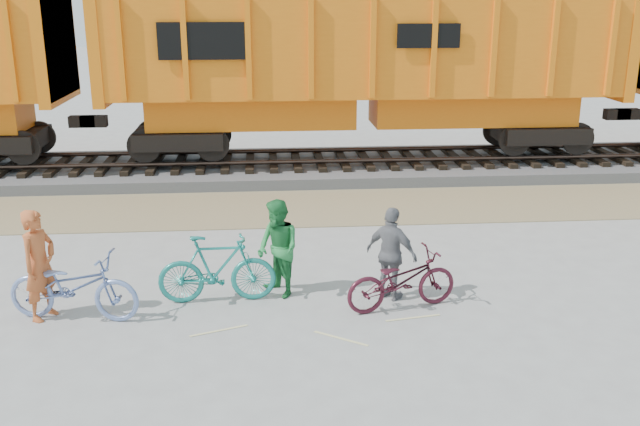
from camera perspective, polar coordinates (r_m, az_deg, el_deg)
The scene contains 11 objects.
ground at distance 11.65m, azimuth -2.92°, elevation -7.47°, with size 120.00×120.00×0.00m, color #9E9E99.
gravel_strip at distance 16.81m, azimuth -3.52°, elevation 0.38°, with size 120.00×3.00×0.02m, color #95815C.
ballast_bed at distance 20.15m, azimuth -3.75°, elevation 3.63°, with size 120.00×4.00×0.30m, color slate.
track at distance 20.08m, azimuth -3.77°, elevation 4.52°, with size 120.00×2.60×0.24m.
hopper_car_center at distance 19.88m, azimuth 3.52°, elevation 11.80°, with size 14.00×3.13×4.65m.
bicycle_blue at distance 11.64m, azimuth -19.13°, elevation -5.58°, with size 0.72×2.06×1.08m, color #7087C0.
bicycle_teal at distance 11.72m, azimuth -8.24°, elevation -4.45°, with size 0.54×1.91×1.15m, color #1C7E75.
bicycle_maroon at distance 11.46m, azimuth 6.55°, elevation -5.35°, with size 0.65×1.85×0.97m, color #441421.
person_solo at distance 11.75m, azimuth -21.54°, elevation -3.88°, with size 0.64×0.42×1.75m, color #BA5729.
person_man at distance 11.79m, azimuth -3.38°, elevation -2.86°, with size 0.80×0.62×1.64m, color #247E3B.
person_woman at distance 11.70m, azimuth 5.74°, elevation -3.28°, with size 0.92×0.38×1.57m, color slate.
Camera 1 is at (-0.27, -10.59, 4.85)m, focal length 40.00 mm.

